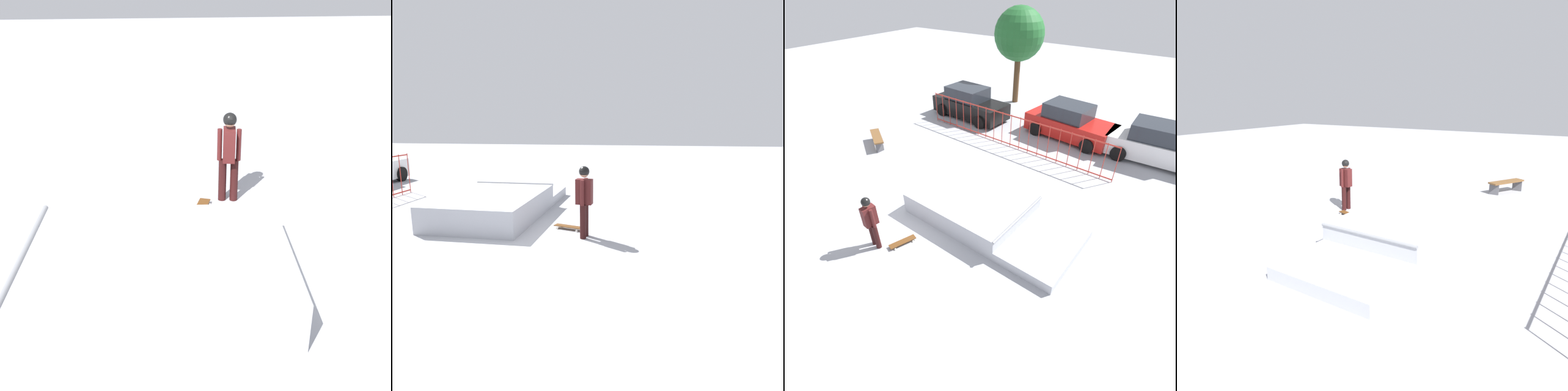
% 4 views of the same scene
% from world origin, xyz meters
% --- Properties ---
extents(ground_plane, '(60.00, 60.00, 0.00)m').
position_xyz_m(ground_plane, '(0.00, 0.00, 0.00)').
color(ground_plane, '#A8AAB2').
extents(skate_ramp, '(5.51, 2.84, 0.74)m').
position_xyz_m(skate_ramp, '(1.94, 1.01, 0.32)').
color(skate_ramp, '#B0B3BB').
rests_on(skate_ramp, ground).
extents(skater, '(0.44, 0.41, 1.73)m').
position_xyz_m(skater, '(0.10, -1.80, 1.01)').
color(skater, black).
rests_on(skater, ground).
extents(skateboard, '(0.45, 0.82, 0.09)m').
position_xyz_m(skateboard, '(0.67, -1.32, 0.08)').
color(skateboard, '#593314').
rests_on(skateboard, ground).
extents(perimeter_fence, '(9.46, 0.71, 1.50)m').
position_xyz_m(perimeter_fence, '(0.00, 5.92, 0.77)').
color(perimeter_fence, '#B22D23').
rests_on(perimeter_fence, ground).
extents(park_bench, '(1.57, 1.18, 0.48)m').
position_xyz_m(park_bench, '(-5.00, 2.47, 0.36)').
color(park_bench, brown).
rests_on(park_bench, ground).
extents(parked_car_black, '(4.22, 2.18, 1.60)m').
position_xyz_m(parked_car_black, '(-3.62, 7.69, 0.72)').
color(parked_car_black, black).
rests_on(parked_car_black, ground).
extents(parked_car_red, '(4.29, 2.34, 1.60)m').
position_xyz_m(parked_car_red, '(1.78, 8.35, 0.72)').
color(parked_car_red, red).
rests_on(parked_car_red, ground).
extents(parked_car_white, '(4.13, 1.99, 1.60)m').
position_xyz_m(parked_car_white, '(5.66, 8.31, 0.72)').
color(parked_car_white, white).
rests_on(parked_car_white, ground).
extents(distant_tree, '(2.77, 2.77, 5.11)m').
position_xyz_m(distant_tree, '(-2.84, 11.25, 3.69)').
color(distant_tree, brown).
rests_on(distant_tree, ground).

